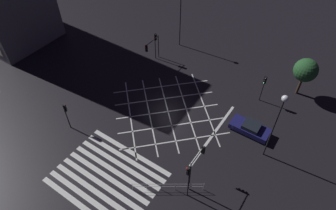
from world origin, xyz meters
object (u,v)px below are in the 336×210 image
at_px(traffic_light_nw_main, 156,41).
at_px(street_lamp_west, 280,112).
at_px(street_lamp_east, 180,12).
at_px(traffic_light_se_main, 188,176).
at_px(waiting_car, 250,128).
at_px(traffic_light_nw_cross, 151,47).
at_px(traffic_light_sw_cross, 66,111).
at_px(traffic_light_ne_cross, 264,84).
at_px(traffic_light_se_cross, 198,161).
at_px(street_tree_far, 306,70).

height_order(traffic_light_nw_main, street_lamp_west, street_lamp_west).
distance_m(traffic_light_nw_main, street_lamp_east, 5.38).
relative_size(traffic_light_se_main, waiting_car, 1.06).
height_order(traffic_light_nw_cross, street_lamp_west, street_lamp_west).
distance_m(traffic_light_sw_cross, traffic_light_ne_cross, 22.55).
bearing_deg(street_lamp_west, street_lamp_east, 146.57).
height_order(traffic_light_nw_main, traffic_light_se_cross, traffic_light_se_cross).
bearing_deg(traffic_light_se_main, street_lamp_east, -55.95).
xyz_separation_m(traffic_light_sw_cross, traffic_light_se_cross, (15.03, 2.09, 0.60)).
bearing_deg(traffic_light_sw_cross, traffic_light_ne_cross, -45.11).
relative_size(traffic_light_sw_cross, street_tree_far, 0.70).
xyz_separation_m(traffic_light_se_cross, street_tree_far, (4.36, 17.75, 0.49)).
xyz_separation_m(traffic_light_sw_cross, traffic_light_ne_cross, (15.98, 15.92, 0.16)).
relative_size(street_tree_far, waiting_car, 1.17).
height_order(traffic_light_sw_cross, traffic_light_se_cross, traffic_light_se_cross).
relative_size(traffic_light_nw_cross, street_tree_far, 0.71).
bearing_deg(street_lamp_east, traffic_light_nw_main, -101.29).
bearing_deg(traffic_light_ne_cross, street_tree_far, 139.01).
height_order(traffic_light_nw_main, traffic_light_ne_cross, traffic_light_nw_main).
relative_size(traffic_light_nw_cross, street_lamp_east, 0.46).
height_order(street_lamp_east, street_tree_far, street_lamp_east).
height_order(traffic_light_nw_cross, street_tree_far, street_tree_far).
bearing_deg(traffic_light_se_cross, traffic_light_se_main, -175.83).
distance_m(street_lamp_west, waiting_car, 6.62).
xyz_separation_m(traffic_light_ne_cross, waiting_car, (0.99, -5.29, -2.09)).
xyz_separation_m(traffic_light_se_cross, traffic_light_ne_cross, (0.95, 13.82, -0.45)).
distance_m(traffic_light_sw_cross, traffic_light_se_cross, 15.18).
xyz_separation_m(traffic_light_sw_cross, street_lamp_east, (1.49, 20.45, 2.78)).
relative_size(traffic_light_sw_cross, traffic_light_se_cross, 0.83).
bearing_deg(traffic_light_nw_main, street_lamp_east, 78.71).
bearing_deg(traffic_light_se_cross, traffic_light_sw_cross, 97.93).
bearing_deg(traffic_light_se_cross, waiting_car, -12.86).
distance_m(traffic_light_ne_cross, street_lamp_west, 8.89).
distance_m(street_lamp_east, street_tree_far, 17.99).
bearing_deg(traffic_light_ne_cross, street_lamp_west, 25.22).
relative_size(traffic_light_sw_cross, street_lamp_west, 0.42).
xyz_separation_m(traffic_light_nw_cross, waiting_car, (16.36, -4.05, -2.05)).
bearing_deg(traffic_light_se_cross, traffic_light_nw_main, 46.69).
height_order(traffic_light_nw_cross, street_lamp_east, street_lamp_east).
bearing_deg(street_lamp_west, street_tree_far, 90.16).
bearing_deg(street_lamp_east, waiting_car, -32.40).
xyz_separation_m(traffic_light_nw_cross, street_lamp_west, (18.80, -6.06, 3.77)).
bearing_deg(waiting_car, street_lamp_west, 140.59).
distance_m(traffic_light_nw_main, traffic_light_se_cross, 19.90).
distance_m(traffic_light_sw_cross, street_tree_far, 27.76).
xyz_separation_m(traffic_light_nw_main, waiting_car, (16.43, -5.12, -2.29)).
distance_m(traffic_light_nw_main, traffic_light_ne_cross, 15.43).
relative_size(traffic_light_nw_main, street_lamp_east, 0.52).
height_order(traffic_light_ne_cross, street_tree_far, street_tree_far).
bearing_deg(street_lamp_east, traffic_light_se_main, -55.95).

